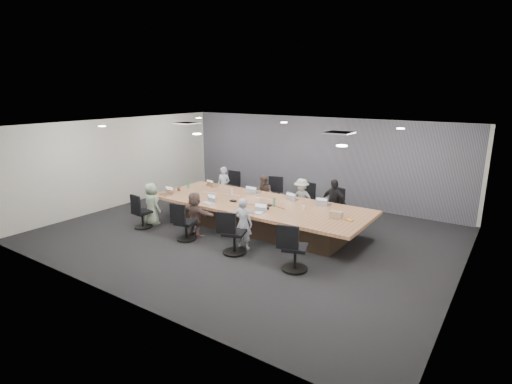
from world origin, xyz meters
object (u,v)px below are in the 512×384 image
Objects in this scene: laptop_5 at (209,203)px; canvas_bag at (336,215)px; chair_0 at (230,190)px; laptop_1 at (254,192)px; bottle_green_left at (188,184)px; chair_3 at (338,210)px; chair_4 at (142,215)px; laptop_4 at (166,194)px; bottle_green_right at (274,202)px; conference_table at (258,215)px; person_5 at (195,214)px; person_1 at (264,194)px; chair_1 at (271,196)px; person_3 at (333,203)px; person_2 at (301,199)px; person_0 at (224,186)px; chair_2 at (307,204)px; bottle_clear at (232,192)px; laptop_0 at (213,185)px; chair_6 at (234,236)px; mug_brown at (179,189)px; chair_7 at (295,251)px; stapler at (266,208)px; chair_5 at (186,225)px; laptop_6 at (256,213)px; person_4 at (152,204)px; snack_packet at (349,220)px; laptop_3 at (325,204)px.

canvas_bag reaches higher than laptop_5.
chair_0 is 4.86m from canvas_bag.
bottle_green_left is at bearing 17.34° from laptop_1.
chair_4 is (-4.22, -3.40, 0.00)m from chair_3.
bottle_green_right reaches higher than laptop_4.
conference_table is 1.71m from person_5.
chair_0 is at bearing 162.30° from person_1.
conference_table is at bearing -2.36° from bottle_green_left.
chair_1 is 0.65× the size of person_3.
bottle_green_left is (-3.24, -1.24, 0.26)m from person_2.
person_5 reaches higher than person_1.
conference_table is at bearing 178.54° from canvas_bag.
chair_2 is at bearing -1.09° from person_0.
bottle_green_right reaches higher than bottle_clear.
person_3 is (3.83, 0.55, -0.09)m from laptop_0.
mug_brown reaches higher than chair_6.
chair_7 is at bearing -46.96° from bottle_green_right.
stapler is 0.58× the size of canvas_bag.
chair_6 is 7.69× the size of mug_brown.
laptop_6 is (1.51, 0.90, 0.37)m from chair_5.
person_3 reaches higher than chair_3.
mug_brown is at bearing 75.71° from chair_0.
laptop_0 is (-4.32, 2.50, 0.33)m from chair_7.
bottle_green_left is (-4.22, -1.59, 0.50)m from chair_3.
person_4 is (-4.22, -3.05, 0.23)m from chair_3.
chair_6 is 2.56× the size of laptop_0.
chair_3 is at bearing 54.37° from laptop_5.
person_1 is 4.03× the size of canvas_bag.
laptop_5 is at bearing 145.28° from chair_7.
person_2 is 2.49m from snack_packet.
chair_3 is 3.96m from laptop_0.
stapler reaches higher than laptop_6.
laptop_4 is at bearing -172.54° from snack_packet.
laptop_1 is at bearing 119.67° from stapler.
conference_table is 1.52m from person_1.
chair_4 is at bearing -135.33° from person_3.
conference_table is 2.69m from mug_brown.
laptop_4 is 0.92m from bottle_green_left.
bottle_clear is at bearing 169.98° from bottle_green_right.
chair_7 is at bearing -65.03° from person_2.
bottle_green_left is at bearing 72.14° from laptop_0.
conference_table is 7.10× the size of chair_7.
chair_4 is at bearing 97.11° from person_4.
stapler reaches higher than laptop_3.
laptop_3 is (2.24, 0.00, 0.00)m from laptop_1.
chair_4 is (-1.98, -3.40, -0.06)m from chair_1.
laptop_6 is at bearing -157.27° from canvas_bag.
mug_brown is at bearing -145.77° from person_1.
chair_4 is at bearing 44.39° from chair_1.
chair_4 is 4.46m from person_2.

